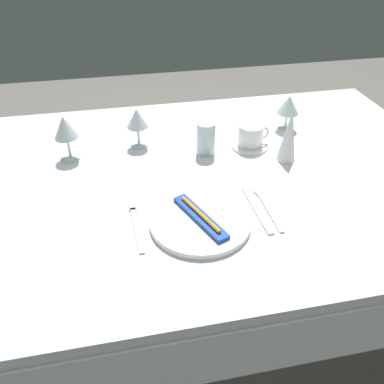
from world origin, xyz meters
name	(u,v)px	position (x,y,z in m)	size (l,w,h in m)	color
ground_plane	(186,320)	(0.00, 0.00, 0.00)	(6.00, 6.00, 0.00)	slate
dining_table	(184,196)	(0.00, 0.00, 0.66)	(1.80, 1.11, 0.74)	white
dinner_plate	(201,221)	(0.00, -0.24, 0.75)	(0.27, 0.27, 0.02)	white
toothbrush_package	(201,217)	(0.00, -0.24, 0.77)	(0.11, 0.21, 0.02)	blue
fork_outer	(136,223)	(-0.17, -0.21, 0.74)	(0.03, 0.22, 0.00)	beige
dinner_knife	(257,211)	(0.17, -0.22, 0.74)	(0.02, 0.21, 0.00)	beige
spoon_soup	(265,203)	(0.20, -0.19, 0.74)	(0.03, 0.21, 0.01)	beige
saucer_left	(249,145)	(0.26, 0.13, 0.74)	(0.13, 0.13, 0.01)	white
coffee_cup_left	(251,135)	(0.26, 0.13, 0.79)	(0.11, 0.09, 0.07)	white
wine_glass_centre	(137,120)	(-0.12, 0.21, 0.84)	(0.07, 0.07, 0.14)	silver
wine_glass_left	(65,129)	(-0.35, 0.17, 0.85)	(0.08, 0.08, 0.15)	silver
wine_glass_right	(288,106)	(0.43, 0.23, 0.83)	(0.08, 0.08, 0.13)	silver
drink_tumbler	(206,140)	(0.10, 0.12, 0.79)	(0.06, 0.06, 0.11)	silver
napkin_folded	(289,136)	(0.35, 0.03, 0.83)	(0.06, 0.06, 0.18)	white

